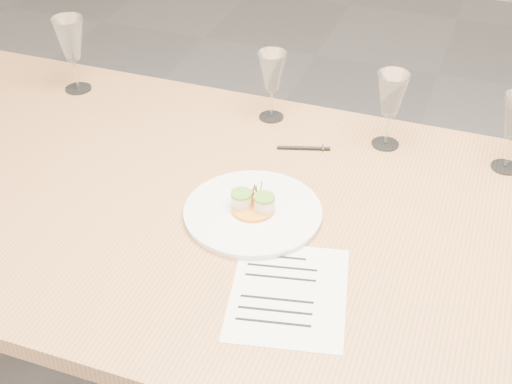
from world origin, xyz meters
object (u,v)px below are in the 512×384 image
(recipe_sheet, at_px, (288,293))
(ballpoint_pen, at_px, (304,148))
(dinner_plate, at_px, (253,211))
(wine_glass_1, at_px, (272,73))
(dining_table, at_px, (329,253))
(wine_glass_2, at_px, (391,96))
(wine_glass_0, at_px, (70,40))

(recipe_sheet, distance_m, ballpoint_pen, 0.51)
(dinner_plate, xyz_separation_m, wine_glass_1, (-0.10, 0.41, 0.12))
(recipe_sheet, distance_m, wine_glass_1, 0.67)
(dining_table, distance_m, wine_glass_1, 0.52)
(dining_table, xyz_separation_m, recipe_sheet, (-0.03, -0.22, 0.07))
(dining_table, relative_size, ballpoint_pen, 18.58)
(dinner_plate, bearing_deg, dining_table, 4.36)
(dinner_plate, xyz_separation_m, wine_glass_2, (0.21, 0.38, 0.13))
(dinner_plate, height_order, wine_glass_1, wine_glass_1)
(recipe_sheet, distance_m, wine_glass_0, 1.01)
(dinner_plate, xyz_separation_m, recipe_sheet, (0.15, -0.20, -0.01))
(wine_glass_1, bearing_deg, ballpoint_pen, -43.61)
(dining_table, distance_m, wine_glass_2, 0.42)
(dinner_plate, distance_m, recipe_sheet, 0.25)
(recipe_sheet, xyz_separation_m, wine_glass_1, (-0.24, 0.61, 0.13))
(dining_table, relative_size, recipe_sheet, 7.54)
(wine_glass_2, bearing_deg, recipe_sheet, -96.52)
(dining_table, height_order, dinner_plate, dinner_plate)
(wine_glass_1, bearing_deg, dining_table, -55.74)
(wine_glass_1, relative_size, wine_glass_2, 0.95)
(wine_glass_1, bearing_deg, recipe_sheet, -68.27)
(recipe_sheet, xyz_separation_m, wine_glass_0, (-0.81, 0.58, 0.15))
(recipe_sheet, bearing_deg, dining_table, 71.05)
(recipe_sheet, bearing_deg, ballpoint_pen, 91.58)
(wine_glass_0, bearing_deg, ballpoint_pen, -6.90)
(wine_glass_0, distance_m, wine_glass_1, 0.57)
(dinner_plate, height_order, ballpoint_pen, dinner_plate)
(ballpoint_pen, bearing_deg, wine_glass_1, 119.29)
(wine_glass_2, bearing_deg, dinner_plate, -119.04)
(dining_table, xyz_separation_m, ballpoint_pen, (-0.14, 0.28, 0.07))
(wine_glass_2, bearing_deg, dining_table, -96.19)
(dinner_plate, height_order, wine_glass_2, wine_glass_2)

